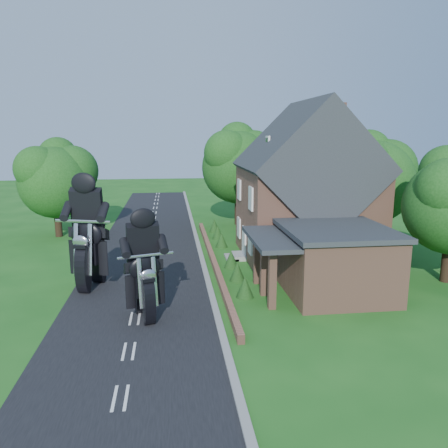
{
  "coord_description": "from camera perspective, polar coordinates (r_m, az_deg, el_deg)",
  "views": [
    {
      "loc": [
        1.7,
        -21.47,
        8.04
      ],
      "look_at": [
        4.83,
        3.77,
        2.8
      ],
      "focal_mm": 35.0,
      "sensor_mm": 36.0,
      "label": 1
    }
  ],
  "objects": [
    {
      "name": "shrub_c",
      "position": [
        26.79,
        0.93,
        -4.59
      ],
      "size": [
        0.9,
        0.9,
        1.1
      ],
      "primitive_type": "cone",
      "color": "#143711",
      "rests_on": "ground"
    },
    {
      "name": "annex",
      "position": [
        23.1,
        13.97,
        -4.47
      ],
      "size": [
        7.05,
        5.94,
        3.44
      ],
      "color": "#9B654F",
      "rests_on": "ground"
    },
    {
      "name": "shrub_e",
      "position": [
        34.0,
        -0.83,
        -1.08
      ],
      "size": [
        0.9,
        0.9,
        1.1
      ],
      "primitive_type": "cone",
      "color": "#143711",
      "rests_on": "ground"
    },
    {
      "name": "shrub_f",
      "position": [
        36.43,
        -1.26,
        -0.23
      ],
      "size": [
        0.9,
        0.9,
        1.1
      ],
      "primitive_type": "cone",
      "color": "#143711",
      "rests_on": "ground"
    },
    {
      "name": "tree_house_right",
      "position": [
        33.72,
        19.39,
        6.13
      ],
      "size": [
        6.51,
        6.0,
        8.4
      ],
      "color": "black",
      "rests_on": "ground"
    },
    {
      "name": "tree_far_road",
      "position": [
        36.73,
        -20.64,
        5.9
      ],
      "size": [
        6.08,
        5.6,
        7.84
      ],
      "color": "black",
      "rests_on": "ground"
    },
    {
      "name": "shrub_b",
      "position": [
        24.43,
        1.75,
        -6.22
      ],
      "size": [
        0.9,
        0.9,
        1.1
      ],
      "primitive_type": "cone",
      "color": "#143711",
      "rests_on": "ground"
    },
    {
      "name": "tree_behind_left",
      "position": [
        39.2,
        2.44,
        8.26
      ],
      "size": [
        6.94,
        6.4,
        9.16
      ],
      "color": "black",
      "rests_on": "ground"
    },
    {
      "name": "house",
      "position": [
        29.08,
        10.61,
        4.14
      ],
      "size": [
        9.54,
        8.64,
        10.24
      ],
      "color": "#9B654F",
      "rests_on": "ground"
    },
    {
      "name": "shrub_a",
      "position": [
        22.1,
        2.75,
        -8.19
      ],
      "size": [
        0.9,
        0.9,
        1.1
      ],
      "primitive_type": "cone",
      "color": "#143711",
      "rests_on": "ground"
    },
    {
      "name": "shrub_d",
      "position": [
        31.59,
        -0.33,
        -2.08
      ],
      "size": [
        0.9,
        0.9,
        1.1
      ],
      "primitive_type": "cone",
      "color": "#143711",
      "rests_on": "ground"
    },
    {
      "name": "motorcycle_lead",
      "position": [
        19.84,
        -10.26,
        -10.12
      ],
      "size": [
        0.86,
        1.66,
        1.5
      ],
      "primitive_type": null,
      "rotation": [
        0.0,
        0.0,
        3.44
      ],
      "color": "black",
      "rests_on": "ground"
    },
    {
      "name": "ground",
      "position": [
        22.99,
        -11.0,
        -9.05
      ],
      "size": [
        120.0,
        120.0,
        0.0
      ],
      "primitive_type": "plane",
      "color": "#1B5518",
      "rests_on": "ground"
    },
    {
      "name": "motorcycle_follow",
      "position": [
        24.28,
        -16.97,
        -5.93
      ],
      "size": [
        1.04,
        2.04,
        1.84
      ],
      "primitive_type": null,
      "rotation": [
        0.0,
        0.0,
        2.86
      ],
      "color": "black",
      "rests_on": "ground"
    },
    {
      "name": "tree_behind_house",
      "position": [
        39.67,
        11.4,
        8.8
      ],
      "size": [
        7.81,
        7.2,
        10.08
      ],
      "color": "black",
      "rests_on": "ground"
    },
    {
      "name": "garden_wall",
      "position": [
        27.73,
        -1.41,
        -4.78
      ],
      "size": [
        0.3,
        22.0,
        0.4
      ],
      "primitive_type": "cube",
      "color": "#9B654F",
      "rests_on": "ground"
    },
    {
      "name": "road",
      "position": [
        22.99,
        -11.0,
        -9.03
      ],
      "size": [
        7.0,
        80.0,
        0.02
      ],
      "primitive_type": "cube",
      "color": "black",
      "rests_on": "ground"
    },
    {
      "name": "kerb",
      "position": [
        22.99,
        -1.79,
        -8.68
      ],
      "size": [
        0.3,
        80.0,
        0.12
      ],
      "primitive_type": "cube",
      "color": "gray",
      "rests_on": "ground"
    }
  ]
}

